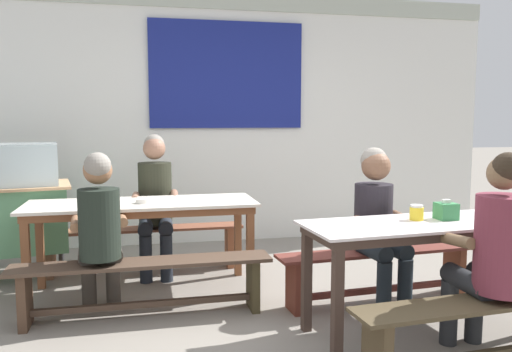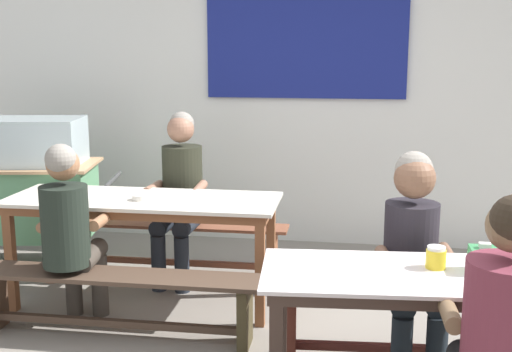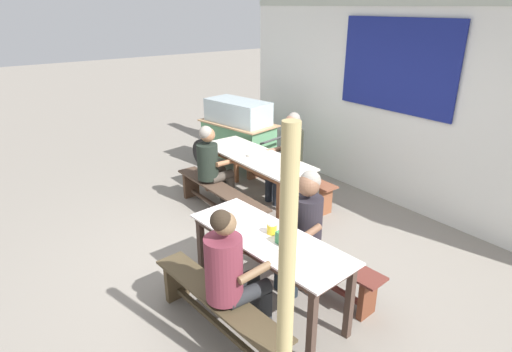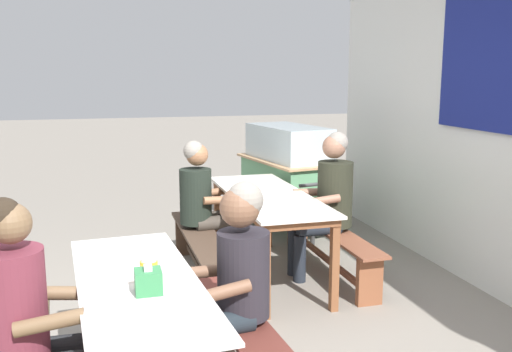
{
  "view_description": "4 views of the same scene",
  "coord_description": "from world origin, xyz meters",
  "px_view_note": "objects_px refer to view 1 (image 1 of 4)",
  "views": [
    {
      "loc": [
        -1.03,
        -3.38,
        1.45
      ],
      "look_at": [
        -0.21,
        0.49,
        1.01
      ],
      "focal_mm": 36.0,
      "sensor_mm": 36.0,
      "label": 1
    },
    {
      "loc": [
        0.38,
        -3.17,
        1.76
      ],
      "look_at": [
        -0.22,
        0.46,
        1.03
      ],
      "focal_mm": 44.59,
      "sensor_mm": 36.0,
      "label": 2
    },
    {
      "loc": [
        3.37,
        -2.4,
        2.71
      ],
      "look_at": [
        -0.21,
        0.29,
        0.89
      ],
      "focal_mm": 29.65,
      "sensor_mm": 36.0,
      "label": 3
    },
    {
      "loc": [
        3.61,
        -0.44,
        1.82
      ],
      "look_at": [
        -0.46,
        0.65,
        1.05
      ],
      "focal_mm": 39.8,
      "sensor_mm": 36.0,
      "label": 4
    }
  ],
  "objects_px": {
    "person_near_front": "(494,249)",
    "bench_near_back": "(378,268)",
    "dining_table_far": "(142,211)",
    "tissue_box": "(446,211)",
    "dining_table_near": "(425,234)",
    "condiment_jar": "(417,213)",
    "soup_bowl": "(143,201)",
    "person_right_near_table": "(378,216)",
    "bench_far_back": "(143,242)",
    "bench_far_front": "(144,279)",
    "bench_near_front": "(484,325)",
    "person_left_back_turned": "(99,226)",
    "person_center_facing": "(155,196)"
  },
  "relations": [
    {
      "from": "person_near_front",
      "to": "bench_near_front",
      "type": "bearing_deg",
      "value": -141.45
    },
    {
      "from": "dining_table_far",
      "to": "dining_table_near",
      "type": "xyz_separation_m",
      "value": [
        1.87,
        -1.24,
        -0.01
      ]
    },
    {
      "from": "bench_far_front",
      "to": "tissue_box",
      "type": "relative_size",
      "value": 13.58
    },
    {
      "from": "person_right_near_table",
      "to": "condiment_jar",
      "type": "height_order",
      "value": "person_right_near_table"
    },
    {
      "from": "dining_table_near",
      "to": "tissue_box",
      "type": "distance_m",
      "value": 0.23
    },
    {
      "from": "person_center_facing",
      "to": "tissue_box",
      "type": "relative_size",
      "value": 9.5
    },
    {
      "from": "person_left_back_turned",
      "to": "tissue_box",
      "type": "distance_m",
      "value": 2.44
    },
    {
      "from": "dining_table_near",
      "to": "person_near_front",
      "type": "relative_size",
      "value": 1.35
    },
    {
      "from": "bench_near_back",
      "to": "tissue_box",
      "type": "distance_m",
      "value": 0.8
    },
    {
      "from": "dining_table_far",
      "to": "tissue_box",
      "type": "relative_size",
      "value": 13.7
    },
    {
      "from": "bench_far_back",
      "to": "condiment_jar",
      "type": "bearing_deg",
      "value": -43.79
    },
    {
      "from": "bench_far_front",
      "to": "person_right_near_table",
      "type": "bearing_deg",
      "value": -4.11
    },
    {
      "from": "bench_near_front",
      "to": "bench_near_back",
      "type": "bearing_deg",
      "value": 94.59
    },
    {
      "from": "person_left_back_turned",
      "to": "person_near_front",
      "type": "relative_size",
      "value": 0.96
    },
    {
      "from": "bench_near_back",
      "to": "tissue_box",
      "type": "relative_size",
      "value": 12.19
    },
    {
      "from": "tissue_box",
      "to": "soup_bowl",
      "type": "distance_m",
      "value": 2.32
    },
    {
      "from": "tissue_box",
      "to": "dining_table_far",
      "type": "bearing_deg",
      "value": 149.7
    },
    {
      "from": "bench_near_back",
      "to": "person_right_near_table",
      "type": "height_order",
      "value": "person_right_near_table"
    },
    {
      "from": "dining_table_far",
      "to": "dining_table_near",
      "type": "bearing_deg",
      "value": -33.51
    },
    {
      "from": "dining_table_near",
      "to": "person_right_near_table",
      "type": "bearing_deg",
      "value": 100.39
    },
    {
      "from": "dining_table_near",
      "to": "bench_far_front",
      "type": "bearing_deg",
      "value": 160.83
    },
    {
      "from": "person_right_near_table",
      "to": "bench_far_front",
      "type": "bearing_deg",
      "value": 175.89
    },
    {
      "from": "dining_table_far",
      "to": "person_left_back_turned",
      "type": "height_order",
      "value": "person_left_back_turned"
    },
    {
      "from": "tissue_box",
      "to": "soup_bowl",
      "type": "relative_size",
      "value": 1.12
    },
    {
      "from": "bench_far_back",
      "to": "person_center_facing",
      "type": "relative_size",
      "value": 1.46
    },
    {
      "from": "person_right_near_table",
      "to": "tissue_box",
      "type": "relative_size",
      "value": 8.96
    },
    {
      "from": "bench_far_back",
      "to": "bench_far_front",
      "type": "relative_size",
      "value": 1.02
    },
    {
      "from": "bench_near_back",
      "to": "person_near_front",
      "type": "height_order",
      "value": "person_near_front"
    },
    {
      "from": "dining_table_near",
      "to": "condiment_jar",
      "type": "relative_size",
      "value": 16.28
    },
    {
      "from": "dining_table_near",
      "to": "bench_near_front",
      "type": "distance_m",
      "value": 0.71
    },
    {
      "from": "bench_near_front",
      "to": "person_left_back_turned",
      "type": "relative_size",
      "value": 1.33
    },
    {
      "from": "bench_far_front",
      "to": "bench_near_front",
      "type": "relative_size",
      "value": 1.15
    },
    {
      "from": "dining_table_near",
      "to": "bench_near_back",
      "type": "relative_size",
      "value": 1.02
    },
    {
      "from": "person_near_front",
      "to": "bench_near_back",
      "type": "bearing_deg",
      "value": 100.15
    },
    {
      "from": "soup_bowl",
      "to": "bench_near_front",
      "type": "bearing_deg",
      "value": -42.72
    },
    {
      "from": "bench_far_front",
      "to": "person_near_front",
      "type": "relative_size",
      "value": 1.47
    },
    {
      "from": "condiment_jar",
      "to": "tissue_box",
      "type": "bearing_deg",
      "value": -5.15
    },
    {
      "from": "person_near_front",
      "to": "tissue_box",
      "type": "height_order",
      "value": "person_near_front"
    },
    {
      "from": "bench_far_front",
      "to": "person_near_front",
      "type": "distance_m",
      "value": 2.35
    },
    {
      "from": "bench_near_back",
      "to": "bench_near_front",
      "type": "bearing_deg",
      "value": -85.41
    },
    {
      "from": "person_right_near_table",
      "to": "soup_bowl",
      "type": "bearing_deg",
      "value": 159.75
    },
    {
      "from": "bench_far_back",
      "to": "bench_far_front",
      "type": "height_order",
      "value": "same"
    },
    {
      "from": "bench_far_front",
      "to": "person_near_front",
      "type": "xyz_separation_m",
      "value": [
        2.01,
        -1.15,
        0.41
      ]
    },
    {
      "from": "dining_table_near",
      "to": "dining_table_far",
      "type": "bearing_deg",
      "value": 146.49
    },
    {
      "from": "dining_table_near",
      "to": "condiment_jar",
      "type": "bearing_deg",
      "value": 118.21
    },
    {
      "from": "dining_table_far",
      "to": "person_left_back_turned",
      "type": "relative_size",
      "value": 1.55
    },
    {
      "from": "bench_near_front",
      "to": "person_center_facing",
      "type": "distance_m",
      "value": 2.99
    },
    {
      "from": "dining_table_far",
      "to": "bench_near_front",
      "type": "xyz_separation_m",
      "value": [
        1.91,
        -1.82,
        -0.41
      ]
    },
    {
      "from": "bench_near_front",
      "to": "bench_far_back",
      "type": "bearing_deg",
      "value": 128.52
    },
    {
      "from": "dining_table_near",
      "to": "bench_far_back",
      "type": "xyz_separation_m",
      "value": [
        -1.87,
        1.82,
        -0.4
      ]
    }
  ]
}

